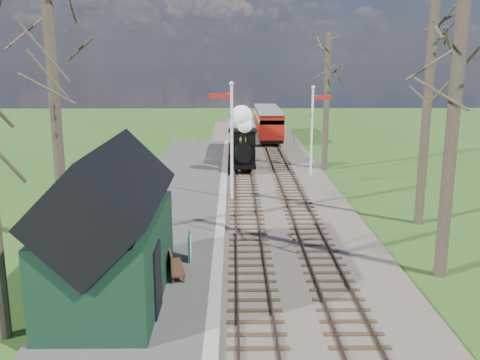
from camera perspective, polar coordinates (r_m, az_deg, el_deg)
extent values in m
ellipsoid|color=#385B23|center=(78.41, -18.86, -4.26)|extent=(57.60, 36.00, 16.20)
ellipsoid|color=#385B23|center=(80.99, 6.88, -5.53)|extent=(70.40, 44.00, 19.80)
ellipsoid|color=#385B23|center=(84.90, -5.69, -3.48)|extent=(64.00, 40.00, 18.00)
cube|color=brown|center=(34.02, 2.53, 0.46)|extent=(8.00, 60.00, 0.10)
cube|color=brown|center=(33.95, -0.50, 0.60)|extent=(0.07, 60.00, 0.12)
cube|color=brown|center=(33.97, 1.18, 0.61)|extent=(0.07, 60.00, 0.12)
cube|color=#38281C|center=(33.97, 0.34, 0.53)|extent=(1.60, 60.00, 0.09)
cube|color=brown|center=(34.06, 3.87, 0.61)|extent=(0.07, 60.00, 0.12)
cube|color=brown|center=(34.15, 5.55, 0.62)|extent=(0.07, 60.00, 0.12)
cube|color=#38281C|center=(34.11, 4.71, 0.54)|extent=(1.60, 60.00, 0.09)
cube|color=#474442|center=(26.36, -6.98, -3.18)|extent=(5.00, 44.00, 0.20)
cube|color=#B2AD9E|center=(26.20, -1.97, -3.17)|extent=(0.40, 44.00, 0.21)
cube|color=black|center=(16.67, -13.56, -7.98)|extent=(3.00, 6.00, 2.60)
cube|color=black|center=(16.12, -13.90, -1.82)|extent=(3.25, 6.30, 3.25)
cube|color=black|center=(15.60, -8.77, -10.44)|extent=(0.06, 1.20, 2.00)
cylinder|color=silver|center=(27.53, -0.88, 3.78)|extent=(0.14, 0.14, 6.00)
sphere|color=silver|center=(27.21, -0.90, 10.24)|extent=(0.24, 0.24, 0.24)
cube|color=#B7140F|center=(27.25, -2.07, 8.98)|extent=(1.10, 0.08, 0.22)
cube|color=black|center=(27.34, -0.89, 6.68)|extent=(0.18, 0.06, 0.30)
cylinder|color=silver|center=(33.86, 7.67, 4.94)|extent=(0.14, 0.14, 5.50)
sphere|color=silver|center=(33.59, 7.81, 9.76)|extent=(0.24, 0.24, 0.24)
cube|color=#B7140F|center=(33.71, 8.72, 8.72)|extent=(1.10, 0.08, 0.22)
cube|color=black|center=(33.72, 7.73, 6.88)|extent=(0.18, 0.06, 0.30)
cylinder|color=#382D23|center=(21.34, -19.12, 7.23)|extent=(0.41, 0.41, 11.00)
cylinder|color=#382D23|center=(18.65, 21.94, 7.85)|extent=(0.42, 0.42, 12.00)
cylinder|color=#382D23|center=(24.78, 19.29, 6.73)|extent=(0.40, 0.40, 10.00)
cylinder|color=#382D23|center=(35.82, 9.21, 8.14)|extent=(0.39, 0.39, 9.00)
cube|color=slate|center=(47.65, 0.39, 4.89)|extent=(12.60, 0.02, 0.01)
cube|color=slate|center=(47.69, 0.39, 4.53)|extent=(12.60, 0.02, 0.02)
cylinder|color=slate|center=(47.68, 0.39, 4.59)|extent=(0.08, 0.08, 1.00)
cube|color=black|center=(35.46, 0.29, 1.94)|extent=(1.63, 3.83, 0.24)
cylinder|color=black|center=(34.74, 0.31, 3.16)|extent=(1.05, 2.49, 1.05)
cube|color=black|center=(36.42, 0.26, 3.76)|extent=(1.72, 1.53, 1.91)
cylinder|color=black|center=(33.66, 0.34, 4.33)|extent=(0.27, 0.27, 0.77)
sphere|color=gold|center=(34.92, 0.30, 4.32)|extent=(0.50, 0.50, 0.50)
sphere|color=white|center=(33.54, 0.52, 5.87)|extent=(0.96, 0.96, 0.96)
sphere|color=white|center=(33.56, 0.17, 6.86)|extent=(1.34, 1.34, 1.34)
cylinder|color=black|center=(34.35, -0.51, 1.37)|extent=(0.10, 0.61, 0.61)
cylinder|color=black|center=(34.37, 1.16, 1.38)|extent=(0.10, 0.61, 0.61)
cube|color=black|center=(41.38, 0.15, 3.37)|extent=(1.82, 6.70, 0.29)
cube|color=#521218|center=(41.29, 0.15, 4.16)|extent=(1.91, 6.70, 0.86)
cube|color=beige|center=(41.17, 0.15, 5.35)|extent=(1.91, 6.70, 0.86)
cube|color=slate|center=(41.11, 0.15, 6.01)|extent=(2.01, 6.89, 0.11)
cube|color=black|center=(47.24, 3.20, 4.57)|extent=(1.96, 5.17, 0.31)
cube|color=maroon|center=(47.16, 3.21, 5.31)|extent=(2.07, 5.17, 0.93)
cube|color=beige|center=(47.05, 3.23, 6.44)|extent=(2.07, 5.17, 0.93)
cube|color=slate|center=(46.99, 3.23, 7.06)|extent=(2.17, 5.37, 0.12)
cube|color=black|center=(52.68, 2.80, 5.42)|extent=(1.96, 5.17, 0.31)
cube|color=maroon|center=(52.60, 2.81, 6.09)|extent=(2.07, 5.17, 0.93)
cube|color=beige|center=(52.50, 2.82, 7.10)|extent=(2.07, 5.17, 0.93)
cube|color=slate|center=(52.46, 2.82, 7.66)|extent=(2.17, 5.37, 0.12)
cube|color=#114F35|center=(19.46, -5.43, -7.11)|extent=(0.10, 0.69, 1.01)
cube|color=silver|center=(19.46, -5.28, -7.11)|extent=(0.04, 0.60, 0.83)
cube|color=#4C2C1B|center=(18.33, -6.84, -9.24)|extent=(0.78, 1.67, 0.07)
cube|color=#4C2C1B|center=(18.20, -7.52, -8.38)|extent=(0.39, 1.58, 0.69)
cube|color=#4C2C1B|center=(17.74, -6.50, -10.53)|extent=(0.07, 0.07, 0.23)
cube|color=#4C2C1B|center=(19.04, -7.13, -8.87)|extent=(0.07, 0.07, 0.23)
imported|color=#1A1C2F|center=(17.85, -8.33, -8.39)|extent=(0.40, 0.55, 1.41)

